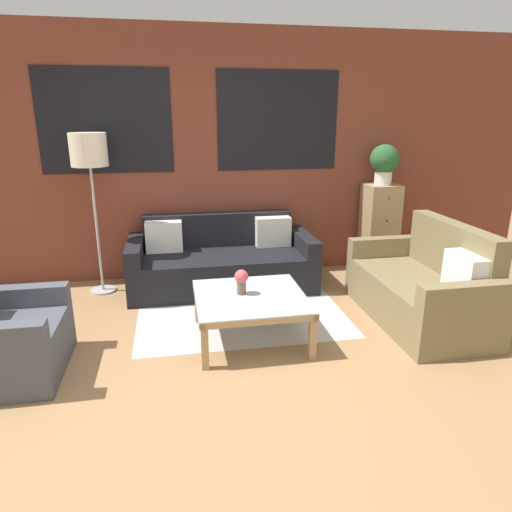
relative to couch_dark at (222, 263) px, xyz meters
The scene contains 11 objects.
ground_plane 1.98m from the couch_dark, 96.36° to the right, with size 16.00×16.00×0.00m, color #9E754C.
wall_back_brick 1.25m from the couch_dark, 113.99° to the left, with size 8.40×0.09×2.80m.
rug 0.79m from the couch_dark, 82.59° to the right, with size 1.99×1.54×0.00m.
couch_dark is the anchor object (origin of this frame).
settee_vintage 2.15m from the couch_dark, 34.98° to the right, with size 0.80×1.55×0.92m.
armchair_corner 2.38m from the couch_dark, 139.66° to the right, with size 0.80×0.86×0.84m.
coffee_table 1.33m from the couch_dark, 85.86° to the right, with size 0.92×0.92×0.41m.
floor_lamp 1.77m from the couch_dark, behind, with size 0.37×0.37×1.70m.
drawer_cabinet 2.00m from the couch_dark, ahead, with size 0.39×0.40×1.07m.
potted_plant 2.25m from the couch_dark, ahead, with size 0.34×0.34×0.47m.
flower_vase 1.31m from the couch_dark, 88.73° to the right, with size 0.12×0.12×0.22m.
Camera 1 is at (-0.30, -2.90, 1.86)m, focal length 32.00 mm.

